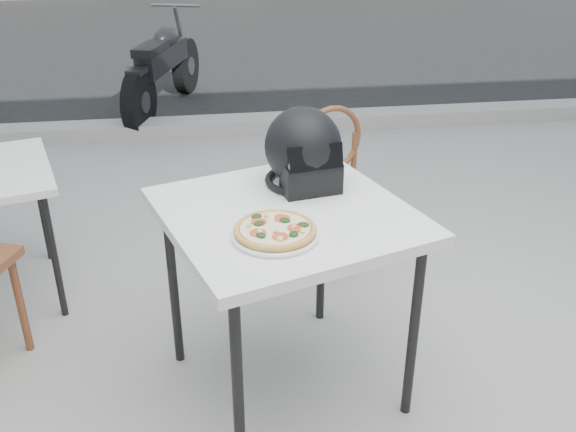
{
  "coord_description": "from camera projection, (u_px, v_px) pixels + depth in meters",
  "views": [
    {
      "loc": [
        -0.63,
        -2.19,
        1.82
      ],
      "look_at": [
        -0.36,
        -0.3,
        0.85
      ],
      "focal_mm": 40.0,
      "sensor_mm": 36.0,
      "label": 1
    }
  ],
  "objects": [
    {
      "name": "street_asphalt",
      "position": [
        239.0,
        36.0,
        9.02
      ],
      "size": [
        30.0,
        8.0,
        0.0
      ],
      "primitive_type": "cube",
      "color": "black",
      "rests_on": "ground"
    },
    {
      "name": "helmet",
      "position": [
        304.0,
        152.0,
        2.44
      ],
      "size": [
        0.35,
        0.36,
        0.3
      ],
      "rotation": [
        0.0,
        0.0,
        0.18
      ],
      "color": "black",
      "rests_on": "cafe_table_main"
    },
    {
      "name": "curb",
      "position": [
        274.0,
        123.0,
        5.46
      ],
      "size": [
        30.0,
        0.25,
        0.12
      ],
      "primitive_type": "cube",
      "color": "#99968F",
      "rests_on": "ground"
    },
    {
      "name": "cafe_table_main",
      "position": [
        287.0,
        228.0,
        2.33
      ],
      "size": [
        1.06,
        1.06,
        0.8
      ],
      "rotation": [
        0.0,
        0.0,
        0.32
      ],
      "color": "white",
      "rests_on": "ground"
    },
    {
      "name": "motorcycle",
      "position": [
        164.0,
        69.0,
        5.79
      ],
      "size": [
        0.69,
        1.73,
        0.89
      ],
      "rotation": [
        0.0,
        0.0,
        -0.31
      ],
      "color": "black",
      "rests_on": "street_asphalt"
    },
    {
      "name": "ground",
      "position": [
        358.0,
        351.0,
        2.84
      ],
      "size": [
        80.0,
        80.0,
        0.0
      ],
      "primitive_type": "plane",
      "color": "#A19D98",
      "rests_on": "ground"
    },
    {
      "name": "plate",
      "position": [
        275.0,
        235.0,
        2.11
      ],
      "size": [
        0.38,
        0.38,
        0.02
      ],
      "rotation": [
        0.0,
        0.0,
        0.39
      ],
      "color": "white",
      "rests_on": "cafe_table_main"
    },
    {
      "name": "cafe_chair_main",
      "position": [
        320.0,
        180.0,
        3.24
      ],
      "size": [
        0.46,
        0.46,
        0.93
      ],
      "rotation": [
        0.0,
        0.0,
        3.52
      ],
      "color": "brown",
      "rests_on": "ground"
    },
    {
      "name": "pizza",
      "position": [
        275.0,
        229.0,
        2.1
      ],
      "size": [
        0.36,
        0.36,
        0.03
      ],
      "rotation": [
        0.0,
        0.0,
        -0.4
      ],
      "color": "gold",
      "rests_on": "plate"
    }
  ]
}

